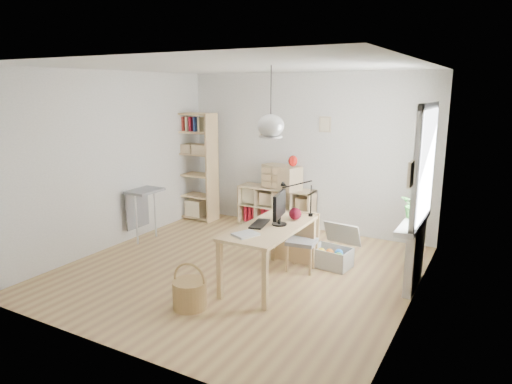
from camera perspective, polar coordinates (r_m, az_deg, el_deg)
The scene contains 20 objects.
ground at distance 6.36m, azimuth -2.13°, elevation -9.70°, with size 4.50×4.50×0.00m, color tan.
room_shell at distance 5.49m, azimuth 1.86°, elevation 8.28°, with size 4.50×4.50×4.50m.
window_unit at distance 5.75m, azimuth 20.43°, elevation 3.16°, with size 0.07×1.16×1.46m.
radiator at distance 6.04m, azimuth 19.25°, elevation -7.61°, with size 0.10×0.80×0.80m, color white.
windowsill at distance 5.92m, azimuth 19.08°, elevation -3.64°, with size 0.22×1.20×0.06m, color silver.
desk at distance 5.76m, azimuth 1.76°, elevation -5.18°, with size 0.70×1.50×0.75m.
cube_shelf at distance 8.21m, azimuth 2.52°, elevation -2.26°, with size 1.40×0.38×0.72m.
tall_bookshelf at distance 8.61m, azimuth -7.65°, elevation 3.73°, with size 0.80×0.38×2.00m.
side_table at distance 7.60m, azimuth -14.06°, elevation -1.00°, with size 0.40×0.55×0.85m.
chair at distance 6.30m, azimuth 5.93°, elevation -5.71°, with size 0.42×0.42×0.77m.
wicker_basket at distance 5.33m, azimuth -8.28°, elevation -12.40°, with size 0.39×0.39×0.54m.
storage_chest at distance 6.53m, azimuth 9.66°, elevation -7.52°, with size 0.60×0.66×0.57m.
monitor at distance 5.73m, azimuth 2.95°, elevation -1.87°, with size 0.19×0.48×0.42m.
keyboard at distance 5.79m, azimuth 0.44°, elevation -4.00°, with size 0.16×0.43×0.02m, color black.
task_lamp at distance 6.16m, azimuth 4.90°, elevation -0.11°, with size 0.43×0.16×0.46m.
yarn_ball at distance 6.00m, azimuth 4.92°, elevation -2.73°, with size 0.16×0.16×0.16m, color #4C0A19.
paper_tray at distance 5.37m, azimuth -1.32°, elevation -5.32°, with size 0.22×0.28×0.03m, color silver.
drawer_chest at distance 7.98m, azimuth 3.25°, elevation 1.90°, with size 0.71×0.33×0.41m, color tan.
red_vase at distance 7.84m, azimuth 4.64°, elevation 3.89°, with size 0.16×0.16×0.19m, color #A4120D.
potted_plant at distance 5.97m, azimuth 19.20°, elevation -1.51°, with size 0.31×0.27×0.34m, color #2E722B.
Camera 1 is at (3.04, -5.02, 2.44)m, focal length 32.00 mm.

